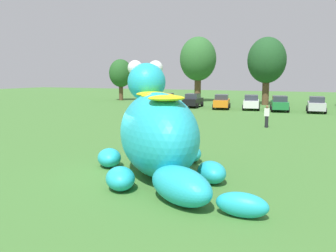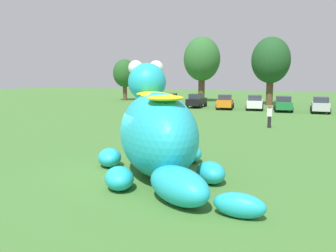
# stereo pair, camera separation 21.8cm
# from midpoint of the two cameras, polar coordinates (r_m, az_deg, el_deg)

# --- Properties ---
(ground_plane) EXTENTS (160.00, 160.00, 0.00)m
(ground_plane) POSITION_cam_midpoint_polar(r_m,az_deg,el_deg) (14.48, -6.38, -7.74)
(ground_plane) COLOR #427533
(giant_inflatable_creature) EXTENTS (8.08, 7.26, 4.68)m
(giant_inflatable_creature) POSITION_cam_midpoint_polar(r_m,az_deg,el_deg) (13.98, -2.03, -1.08)
(giant_inflatable_creature) COLOR #23B2C6
(giant_inflatable_creature) RESTS_ON ground
(car_blue) EXTENTS (2.45, 4.33, 1.72)m
(car_blue) POSITION_cam_midpoint_polar(r_m,az_deg,el_deg) (45.03, -0.39, 4.29)
(car_blue) COLOR #2347B7
(car_blue) RESTS_ON ground
(car_black) EXTENTS (2.19, 4.23, 1.72)m
(car_black) POSITION_cam_midpoint_polar(r_m,az_deg,el_deg) (43.99, 3.97, 4.18)
(car_black) COLOR black
(car_black) RESTS_ON ground
(car_orange) EXTENTS (2.50, 4.35, 1.72)m
(car_orange) POSITION_cam_midpoint_polar(r_m,az_deg,el_deg) (42.34, 8.61, 3.95)
(car_orange) COLOR orange
(car_orange) RESTS_ON ground
(car_white) EXTENTS (2.44, 4.33, 1.72)m
(car_white) POSITION_cam_midpoint_polar(r_m,az_deg,el_deg) (42.01, 13.29, 3.79)
(car_white) COLOR white
(car_white) RESTS_ON ground
(car_green) EXTENTS (2.47, 4.34, 1.72)m
(car_green) POSITION_cam_midpoint_polar(r_m,az_deg,el_deg) (41.01, 17.58, 3.52)
(car_green) COLOR #1E7238
(car_green) RESTS_ON ground
(car_silver) EXTENTS (2.16, 4.21, 1.72)m
(car_silver) POSITION_cam_midpoint_polar(r_m,az_deg,el_deg) (40.93, 22.90, 3.24)
(car_silver) COLOR #B7BABF
(car_silver) RESTS_ON ground
(tree_far_left) EXTENTS (3.68, 3.68, 6.54)m
(tree_far_left) POSITION_cam_midpoint_polar(r_m,az_deg,el_deg) (56.82, -7.84, 8.49)
(tree_far_left) COLOR brown
(tree_far_left) RESTS_ON ground
(tree_left) EXTENTS (5.48, 5.48, 9.72)m
(tree_left) POSITION_cam_midpoint_polar(r_m,az_deg,el_deg) (53.73, 4.80, 10.77)
(tree_left) COLOR brown
(tree_left) RESTS_ON ground
(tree_mid_left) EXTENTS (5.10, 5.10, 9.05)m
(tree_mid_left) POSITION_cam_midpoint_polar(r_m,az_deg,el_deg) (49.31, 15.69, 10.22)
(tree_mid_left) COLOR brown
(tree_mid_left) RESTS_ON ground
(spectator_near_inflatable) EXTENTS (0.38, 0.26, 1.71)m
(spectator_near_inflatable) POSITION_cam_midpoint_polar(r_m,az_deg,el_deg) (27.81, 15.60, 1.50)
(spectator_near_inflatable) COLOR black
(spectator_near_inflatable) RESTS_ON ground
(spectator_mid_field) EXTENTS (0.38, 0.26, 1.71)m
(spectator_mid_field) POSITION_cam_midpoint_polar(r_m,az_deg,el_deg) (32.03, -4.86, 2.63)
(spectator_mid_field) COLOR black
(spectator_mid_field) RESTS_ON ground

